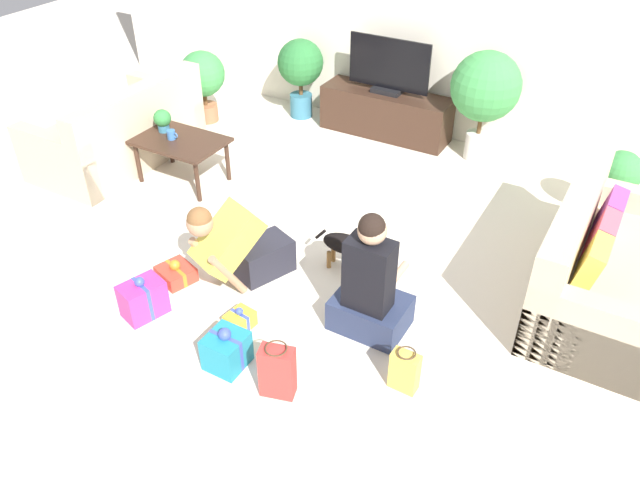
{
  "coord_description": "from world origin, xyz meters",
  "views": [
    {
      "loc": [
        2.33,
        -3.62,
        3.13
      ],
      "look_at": [
        0.46,
        -0.37,
        0.45
      ],
      "focal_mm": 35.0,
      "sensor_mm": 36.0,
      "label": 1
    }
  ],
  "objects_px": {
    "gift_bag_a": "(405,371)",
    "potted_plant_back_left": "(300,67)",
    "gift_box_b": "(227,350)",
    "mug": "(171,135)",
    "gift_bag_b": "(277,371)",
    "coffee_table": "(181,145)",
    "tv": "(389,69)",
    "gift_box_c": "(240,320)",
    "sofa_right": "(607,272)",
    "potted_plant_corner_left": "(203,78)",
    "person_kneeling": "(239,246)",
    "potted_plant_back_right": "(485,89)",
    "dog": "(351,246)",
    "tv_console": "(386,114)",
    "potted_plant_corner_right": "(617,184)",
    "gift_box_a": "(143,299)",
    "sofa_left": "(120,134)",
    "gift_box_d": "(176,273)",
    "person_sitting": "(370,289)",
    "tabletop_plant": "(162,120)"
  },
  "relations": [
    {
      "from": "mug",
      "to": "person_kneeling",
      "type": "bearing_deg",
      "value": -33.62
    },
    {
      "from": "gift_bag_a",
      "to": "potted_plant_back_left",
      "type": "bearing_deg",
      "value": 130.12
    },
    {
      "from": "potted_plant_corner_left",
      "to": "tv_console",
      "type": "bearing_deg",
      "value": 19.8
    },
    {
      "from": "potted_plant_back_right",
      "to": "tabletop_plant",
      "type": "distance_m",
      "value": 3.19
    },
    {
      "from": "gift_box_d",
      "to": "potted_plant_corner_right",
      "type": "bearing_deg",
      "value": 42.57
    },
    {
      "from": "sofa_right",
      "to": "mug",
      "type": "bearing_deg",
      "value": 91.97
    },
    {
      "from": "sofa_right",
      "to": "gift_bag_a",
      "type": "relative_size",
      "value": 5.46
    },
    {
      "from": "person_kneeling",
      "to": "gift_box_b",
      "type": "xyz_separation_m",
      "value": [
        0.43,
        -0.76,
        -0.22
      ]
    },
    {
      "from": "tv_console",
      "to": "gift_bag_b",
      "type": "distance_m",
      "value": 3.9
    },
    {
      "from": "sofa_left",
      "to": "person_kneeling",
      "type": "distance_m",
      "value": 2.5
    },
    {
      "from": "tv",
      "to": "gift_box_c",
      "type": "relative_size",
      "value": 4.32
    },
    {
      "from": "potted_plant_corner_left",
      "to": "person_kneeling",
      "type": "height_order",
      "value": "potted_plant_corner_left"
    },
    {
      "from": "gift_box_b",
      "to": "potted_plant_corner_left",
      "type": "bearing_deg",
      "value": 130.24
    },
    {
      "from": "potted_plant_back_left",
      "to": "potted_plant_corner_left",
      "type": "bearing_deg",
      "value": -143.72
    },
    {
      "from": "potted_plant_corner_right",
      "to": "potted_plant_back_right",
      "type": "xyz_separation_m",
      "value": [
        -1.41,
        0.58,
        0.38
      ]
    },
    {
      "from": "coffee_table",
      "to": "gift_bag_b",
      "type": "xyz_separation_m",
      "value": [
        2.29,
        -1.82,
        -0.2
      ]
    },
    {
      "from": "gift_box_b",
      "to": "gift_bag_a",
      "type": "relative_size",
      "value": 1.01
    },
    {
      "from": "sofa_right",
      "to": "gift_box_b",
      "type": "bearing_deg",
      "value": 132.73
    },
    {
      "from": "gift_bag_b",
      "to": "potted_plant_back_right",
      "type": "bearing_deg",
      "value": 89.0
    },
    {
      "from": "gift_bag_a",
      "to": "gift_box_c",
      "type": "bearing_deg",
      "value": -176.92
    },
    {
      "from": "coffee_table",
      "to": "potted_plant_corner_right",
      "type": "distance_m",
      "value": 3.99
    },
    {
      "from": "gift_box_b",
      "to": "gift_bag_b",
      "type": "relative_size",
      "value": 0.8
    },
    {
      "from": "gift_box_b",
      "to": "gift_box_c",
      "type": "relative_size",
      "value": 1.5
    },
    {
      "from": "potted_plant_corner_right",
      "to": "gift_bag_b",
      "type": "relative_size",
      "value": 1.72
    },
    {
      "from": "coffee_table",
      "to": "potted_plant_corner_left",
      "type": "relative_size",
      "value": 1.04
    },
    {
      "from": "coffee_table",
      "to": "potted_plant_corner_right",
      "type": "relative_size",
      "value": 1.24
    },
    {
      "from": "potted_plant_back_left",
      "to": "potted_plant_corner_left",
      "type": "height_order",
      "value": "potted_plant_back_left"
    },
    {
      "from": "tv",
      "to": "gift_box_d",
      "type": "height_order",
      "value": "tv"
    },
    {
      "from": "sofa_right",
      "to": "gift_bag_a",
      "type": "bearing_deg",
      "value": 147.66
    },
    {
      "from": "tv_console",
      "to": "gift_bag_b",
      "type": "height_order",
      "value": "tv_console"
    },
    {
      "from": "tv_console",
      "to": "person_kneeling",
      "type": "height_order",
      "value": "person_kneeling"
    },
    {
      "from": "potted_plant_back_right",
      "to": "dog",
      "type": "height_order",
      "value": "potted_plant_back_right"
    },
    {
      "from": "sofa_right",
      "to": "tv",
      "type": "bearing_deg",
      "value": 55.09
    },
    {
      "from": "tv",
      "to": "person_sitting",
      "type": "xyz_separation_m",
      "value": [
        1.24,
        -2.93,
        -0.4
      ]
    },
    {
      "from": "gift_box_a",
      "to": "coffee_table",
      "type": "bearing_deg",
      "value": 121.38
    },
    {
      "from": "dog",
      "to": "gift_box_b",
      "type": "distance_m",
      "value": 1.36
    },
    {
      "from": "sofa_left",
      "to": "gift_bag_a",
      "type": "height_order",
      "value": "sofa_left"
    },
    {
      "from": "gift_bag_b",
      "to": "tabletop_plant",
      "type": "bearing_deg",
      "value": 143.38
    },
    {
      "from": "potted_plant_corner_left",
      "to": "gift_box_a",
      "type": "height_order",
      "value": "potted_plant_corner_left"
    },
    {
      "from": "potted_plant_back_right",
      "to": "person_sitting",
      "type": "relative_size",
      "value": 1.16
    },
    {
      "from": "tabletop_plant",
      "to": "coffee_table",
      "type": "bearing_deg",
      "value": -14.87
    },
    {
      "from": "coffee_table",
      "to": "person_kneeling",
      "type": "relative_size",
      "value": 1.01
    },
    {
      "from": "gift_box_b",
      "to": "mug",
      "type": "distance_m",
      "value": 2.63
    },
    {
      "from": "sofa_right",
      "to": "gift_bag_b",
      "type": "distance_m",
      "value": 2.52
    },
    {
      "from": "potted_plant_corner_right",
      "to": "gift_box_a",
      "type": "height_order",
      "value": "potted_plant_corner_right"
    },
    {
      "from": "sofa_right",
      "to": "gift_box_d",
      "type": "distance_m",
      "value": 3.25
    },
    {
      "from": "potted_plant_corner_right",
      "to": "tabletop_plant",
      "type": "distance_m",
      "value": 4.21
    },
    {
      "from": "coffee_table",
      "to": "potted_plant_corner_left",
      "type": "height_order",
      "value": "potted_plant_corner_left"
    },
    {
      "from": "sofa_right",
      "to": "person_sitting",
      "type": "height_order",
      "value": "person_sitting"
    },
    {
      "from": "dog",
      "to": "tabletop_plant",
      "type": "distance_m",
      "value": 2.43
    }
  ]
}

